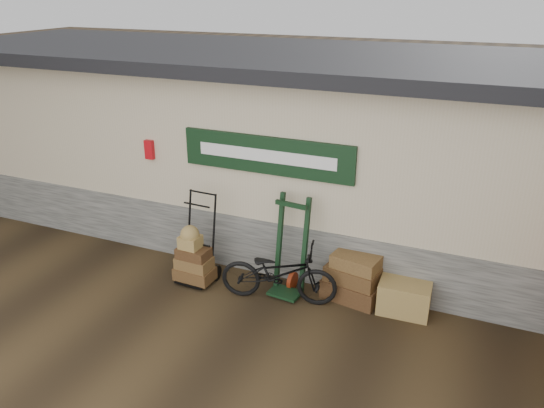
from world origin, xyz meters
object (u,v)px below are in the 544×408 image
Objects in this scene: porter_trolley at (199,237)px; bicycle at (279,270)px; wicker_hamper at (404,298)px; green_barrow at (290,246)px; suitcase_stack at (353,276)px.

bicycle is at bearing -1.69° from porter_trolley.
bicycle reaches higher than wicker_hamper.
porter_trolley is 0.94× the size of green_barrow.
porter_trolley is at bearing 74.63° from bicycle.
bicycle is (1.34, -0.10, -0.21)m from porter_trolley.
wicker_hamper is (3.04, 0.30, -0.47)m from porter_trolley.
green_barrow reaches higher than porter_trolley.
bicycle is at bearing -166.99° from wicker_hamper.
bicycle is (-0.95, -0.46, 0.13)m from suitcase_stack.
green_barrow is 0.38m from bicycle.
green_barrow is 1.72m from wicker_hamper.
suitcase_stack is 1.07m from bicycle.
suitcase_stack is 1.16× the size of wicker_hamper.
bicycle is at bearing -154.40° from suitcase_stack.
bicycle is (-1.70, -0.39, 0.26)m from wicker_hamper.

